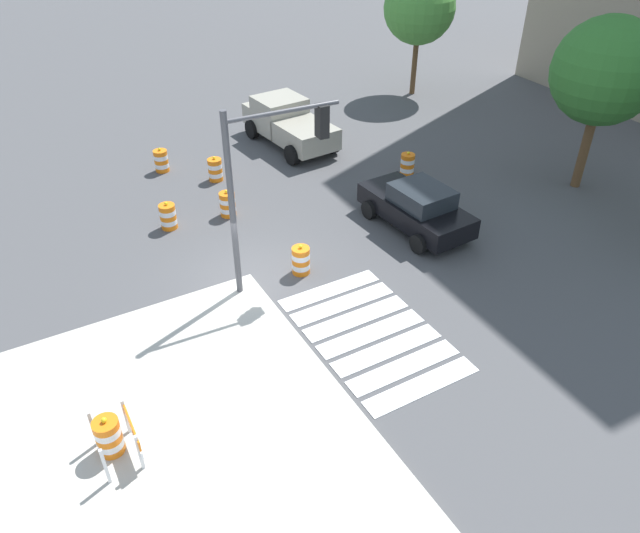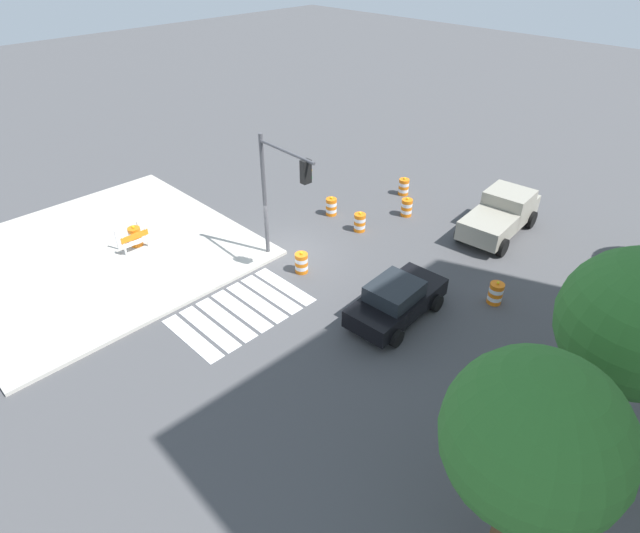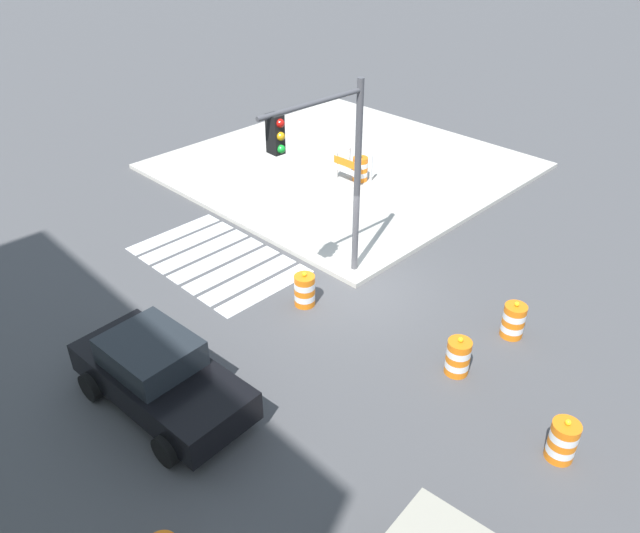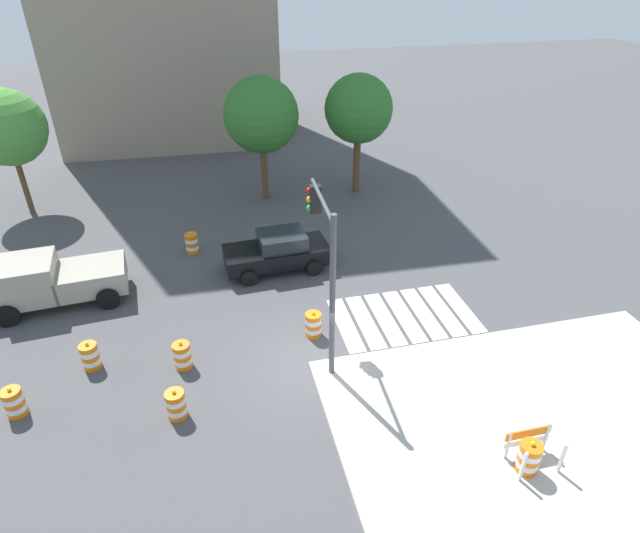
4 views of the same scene
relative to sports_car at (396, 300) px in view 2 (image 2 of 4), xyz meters
name	(u,v)px [view 2 (image 2 of 4)]	position (x,y,z in m)	size (l,w,h in m)	color
ground_plane	(287,254)	(-0.06, -6.25, -0.81)	(120.00, 120.00, 0.00)	#474749
sidewalk_corner	(101,252)	(5.94, -12.25, -0.74)	(12.00, 12.00, 0.15)	#BCB7AD
crosswalk_stripes	(241,310)	(3.94, -4.45, -0.80)	(5.10, 3.20, 0.02)	silver
sports_car	(396,300)	(0.00, 0.00, 0.00)	(4.39, 2.32, 1.63)	black
pickup_truck	(502,213)	(-8.80, -0.51, 0.16)	(5.30, 2.70, 1.92)	gray
traffic_barrel_near_corner	(407,207)	(-6.89, -4.68, -0.36)	(0.56, 0.56, 1.02)	orange
traffic_barrel_crosswalk_end	(331,207)	(-4.22, -7.46, -0.36)	(0.56, 0.56, 1.02)	orange
traffic_barrel_median_near	(301,263)	(0.43, -4.74, -0.36)	(0.56, 0.56, 1.02)	orange
traffic_barrel_median_far	(360,222)	(-4.01, -5.34, -0.36)	(0.56, 0.56, 1.02)	orange
traffic_barrel_far_curb	(496,293)	(-3.49, 2.22, -0.36)	(0.56, 0.56, 1.02)	orange
traffic_barrel_lane_center	(404,187)	(-8.75, -6.29, -0.36)	(0.56, 0.56, 1.02)	orange
traffic_barrel_on_sidewalk	(135,236)	(4.48, -11.55, -0.21)	(0.56, 0.56, 1.02)	orange
construction_barricade	(134,239)	(4.70, -11.23, -0.09)	(1.30, 0.78, 1.00)	silver
traffic_light_pole	(280,183)	(0.58, -5.71, 3.10)	(0.48, 3.29, 5.50)	#4C4C51
street_tree_streetside_near	(533,439)	(5.59, 7.20, 3.69)	(3.54, 3.54, 6.31)	brown
street_tree_streetside_far	(637,324)	(0.56, 7.43, 3.64)	(3.79, 3.79, 6.37)	brown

